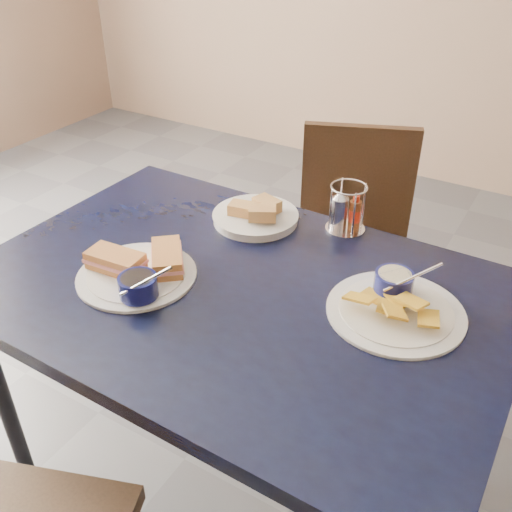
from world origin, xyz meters
The scene contains 6 objects.
dining_table centered at (-0.18, 0.03, 0.69)m, with size 1.29×0.87×0.75m.
chair_far centered at (-0.16, 0.83, 0.49)m, with size 0.52×0.52×0.86m.
sandwich_plate centered at (-0.39, -0.07, 0.77)m, with size 0.31×0.29×0.12m.
plantain_plate centered at (0.18, 0.14, 0.77)m, with size 0.31×0.31×0.12m.
bread_basket centered at (-0.30, 0.32, 0.77)m, with size 0.24×0.24×0.07m.
condiment_caddy centered at (-0.06, 0.41, 0.81)m, with size 0.11×0.11×0.14m.
Camera 1 is at (0.43, -0.90, 1.55)m, focal length 40.00 mm.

